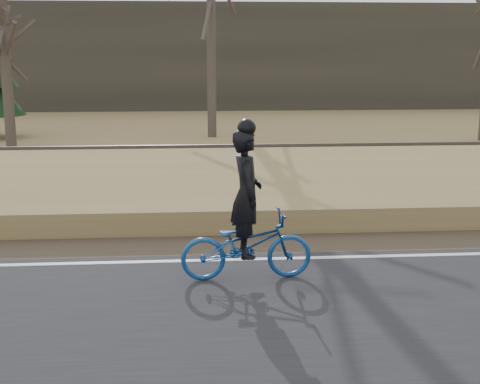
{
  "coord_description": "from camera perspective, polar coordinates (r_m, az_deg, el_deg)",
  "views": [
    {
      "loc": [
        2.57,
        -9.93,
        3.31
      ],
      "look_at": [
        3.38,
        0.5,
        1.1
      ],
      "focal_mm": 50.0,
      "sensor_mm": 36.0,
      "label": 1
    }
  ],
  "objects": [
    {
      "name": "shoulder",
      "position": [
        11.89,
        -16.82,
        -4.67
      ],
      "size": [
        120.0,
        1.6,
        0.04
      ],
      "primitive_type": "cube",
      "color": "#473A2B",
      "rests_on": "ground"
    },
    {
      "name": "treeline_backdrop",
      "position": [
        40.02,
        -8.31,
        11.35
      ],
      "size": [
        120.0,
        4.0,
        6.0
      ],
      "primitive_type": "cube",
      "color": "#383328",
      "rests_on": "ground"
    },
    {
      "name": "embankment",
      "position": [
        14.69,
        -14.43,
        -0.6
      ],
      "size": [
        120.0,
        5.0,
        0.44
      ],
      "primitive_type": "cube",
      "color": "olive",
      "rests_on": "ground"
    },
    {
      "name": "cyclist",
      "position": [
        9.61,
        0.55,
        -3.19
      ],
      "size": [
        1.93,
        0.75,
        2.33
      ],
      "rotation": [
        0.0,
        0.0,
        1.62
      ],
      "color": "navy",
      "rests_on": "road"
    },
    {
      "name": "edge_line",
      "position": [
        10.94,
        -17.92,
        -5.92
      ],
      "size": [
        120.0,
        0.12,
        0.01
      ],
      "primitive_type": "cube",
      "color": "silver",
      "rests_on": "road"
    },
    {
      "name": "bare_tree_center",
      "position": [
        26.3,
        -2.48,
        14.31
      ],
      "size": [
        0.36,
        0.36,
        8.83
      ],
      "primitive_type": "cylinder",
      "color": "#494035",
      "rests_on": "ground"
    },
    {
      "name": "railroad",
      "position": [
        18.33,
        -12.49,
        2.91
      ],
      "size": [
        120.0,
        2.4,
        0.29
      ],
      "color": "black",
      "rests_on": "ballast"
    },
    {
      "name": "ground",
      "position": [
        10.78,
        -18.14,
        -6.57
      ],
      "size": [
        120.0,
        120.0,
        0.0
      ],
      "primitive_type": "plane",
      "color": "olive",
      "rests_on": "ground"
    },
    {
      "name": "ballast",
      "position": [
        18.38,
        -12.45,
        1.97
      ],
      "size": [
        120.0,
        3.0,
        0.45
      ],
      "primitive_type": "cube",
      "color": "slate",
      "rests_on": "ground"
    },
    {
      "name": "bare_tree_near_left",
      "position": [
        24.44,
        -19.39,
        10.65
      ],
      "size": [
        0.36,
        0.36,
        6.1
      ],
      "primitive_type": "cylinder",
      "color": "#494035",
      "rests_on": "ground"
    }
  ]
}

